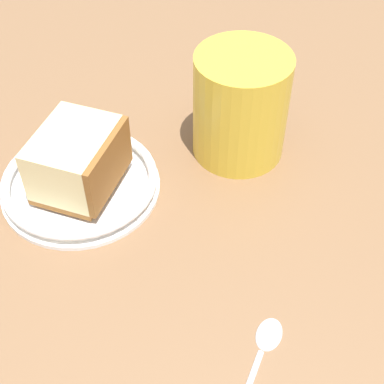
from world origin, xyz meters
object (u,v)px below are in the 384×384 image
at_px(tea_mug, 240,104).
at_px(teaspoon, 262,353).
at_px(small_plate, 80,182).
at_px(cake_slice, 78,160).

xyz_separation_m(tea_mug, teaspoon, (-0.11, -0.21, -0.05)).
relative_size(small_plate, teaspoon, 1.50).
xyz_separation_m(small_plate, tea_mug, (0.16, -0.02, 0.05)).
bearing_deg(tea_mug, small_plate, 172.91).
height_order(small_plate, teaspoon, small_plate).
relative_size(small_plate, cake_slice, 1.41).
bearing_deg(teaspoon, cake_slice, 103.59).
bearing_deg(cake_slice, small_plate, 132.23).
bearing_deg(teaspoon, small_plate, 103.90).
bearing_deg(cake_slice, teaspoon, -76.41).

